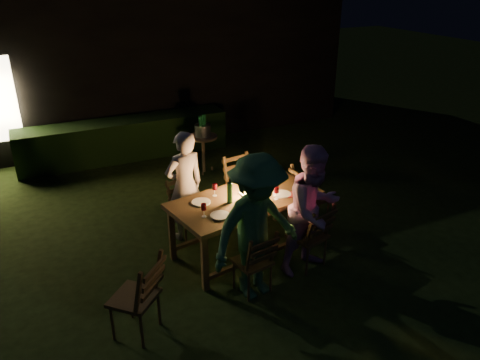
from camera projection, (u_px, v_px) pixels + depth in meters
name	position (u px, v px, depth m)	size (l,w,h in m)	color
garden_envelope	(118.00, 59.00, 11.24)	(40.00, 40.00, 3.20)	black
dining_table	(245.00, 203.00, 6.23)	(2.14, 1.34, 0.83)	#473117
chair_near_left	(253.00, 272.00, 5.63)	(0.46, 0.49, 0.90)	#473117
chair_near_right	(308.00, 246.00, 6.10)	(0.54, 0.56, 0.97)	#473117
chair_far_left	(188.00, 220.00, 6.75)	(0.51, 0.53, 0.92)	#473117
chair_far_right	(244.00, 199.00, 7.28)	(0.54, 0.56, 1.03)	#473117
chair_end	(310.00, 206.00, 7.08)	(0.52, 0.49, 1.01)	#473117
chair_spare	(137.00, 310.00, 4.95)	(0.66, 0.66, 1.01)	#473117
person_house_side	(185.00, 186.00, 6.57)	(0.59, 0.39, 1.61)	beige
person_opp_right	(313.00, 210.00, 5.83)	(0.83, 0.64, 1.70)	#C285BB
person_opp_left	(257.00, 228.00, 5.32)	(1.17, 0.67, 1.80)	#387040
lantern	(246.00, 184.00, 6.20)	(0.16, 0.16, 0.35)	white
plate_far_left	(201.00, 202.00, 6.06)	(0.25, 0.25, 0.01)	white
plate_near_left	(220.00, 215.00, 5.74)	(0.25, 0.25, 0.01)	white
plate_far_right	(261.00, 183.00, 6.60)	(0.25, 0.25, 0.01)	white
plate_near_right	(282.00, 194.00, 6.28)	(0.25, 0.25, 0.01)	white
wineglass_a	(215.00, 190.00, 6.21)	(0.06, 0.06, 0.18)	#59070F
wineglass_b	(204.00, 210.00, 5.69)	(0.06, 0.06, 0.18)	#59070F
wineglass_c	(276.00, 193.00, 6.12)	(0.06, 0.06, 0.18)	#59070F
wineglass_d	(273.00, 176.00, 6.63)	(0.06, 0.06, 0.18)	#59070F
wineglass_e	(253.00, 202.00, 5.89)	(0.06, 0.06, 0.18)	silver
bottle_table	(230.00, 193.00, 6.01)	(0.07, 0.07, 0.28)	#0F471E
napkin_left	(251.00, 209.00, 5.88)	(0.18, 0.14, 0.01)	red
napkin_right	(291.00, 194.00, 6.27)	(0.18, 0.14, 0.01)	red
phone	(219.00, 220.00, 5.65)	(0.14, 0.07, 0.01)	black
side_table	(203.00, 140.00, 8.78)	(0.54, 0.54, 0.73)	#886244
ice_bucket	(203.00, 130.00, 8.70)	(0.30, 0.30, 0.22)	#A5A8AD
bottle_bucket_a	(201.00, 129.00, 8.63)	(0.07, 0.07, 0.32)	#0F471E
bottle_bucket_b	(204.00, 127.00, 8.73)	(0.07, 0.07, 0.32)	#0F471E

